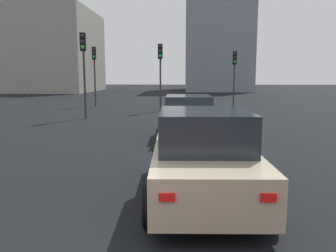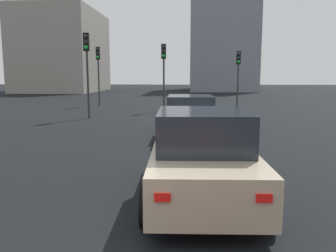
% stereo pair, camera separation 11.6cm
% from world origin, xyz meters
% --- Properties ---
extents(car_white_left_lead, '(4.46, 2.12, 1.50)m').
position_xyz_m(car_white_left_lead, '(9.66, -1.48, 0.73)').
color(car_white_left_lead, silver).
rests_on(car_white_left_lead, ground_plane).
extents(car_beige_left_second, '(4.13, 2.07, 1.63)m').
position_xyz_m(car_beige_left_second, '(3.14, -1.69, 0.77)').
color(car_beige_left_second, tan).
rests_on(car_beige_left_second, ground_plane).
extents(traffic_light_near_left, '(0.32, 0.29, 4.33)m').
position_xyz_m(traffic_light_near_left, '(14.46, 3.77, 3.11)').
color(traffic_light_near_left, '#2D2D30').
rests_on(traffic_light_near_left, ground_plane).
extents(traffic_light_near_right, '(0.33, 0.31, 4.24)m').
position_xyz_m(traffic_light_near_right, '(21.75, 5.14, 3.04)').
color(traffic_light_near_right, '#2D2D30').
rests_on(traffic_light_near_right, ground_plane).
extents(traffic_light_far_left, '(0.32, 0.29, 3.87)m').
position_xyz_m(traffic_light_far_left, '(21.46, -4.80, 2.79)').
color(traffic_light_far_left, '#2D2D30').
rests_on(traffic_light_far_left, ground_plane).
extents(traffic_light_far_right, '(0.32, 0.28, 4.11)m').
position_xyz_m(traffic_light_far_right, '(18.33, 0.16, 2.96)').
color(traffic_light_far_right, '#2D2D30').
rests_on(traffic_light_far_right, ground_plane).
extents(building_facade_left, '(13.03, 9.08, 14.84)m').
position_xyz_m(building_facade_left, '(48.97, -6.00, 7.42)').
color(building_facade_left, gray).
rests_on(building_facade_left, ground_plane).
extents(building_facade_center, '(13.89, 9.68, 10.83)m').
position_xyz_m(building_facade_center, '(44.24, 16.00, 5.42)').
color(building_facade_center, gray).
rests_on(building_facade_center, ground_plane).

